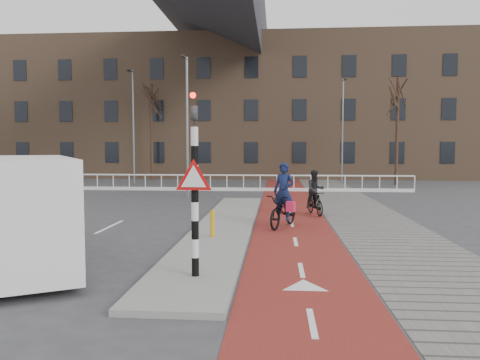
{
  "coord_description": "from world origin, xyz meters",
  "views": [
    {
      "loc": [
        0.96,
        -10.84,
        2.61
      ],
      "look_at": [
        -0.27,
        5.0,
        1.5
      ],
      "focal_mm": 35.0,
      "sensor_mm": 36.0,
      "label": 1
    }
  ],
  "objects": [
    {
      "name": "tree_right",
      "position": [
        9.26,
        22.3,
        3.69
      ],
      "size": [
        0.22,
        0.22,
        7.38
      ],
      "primitive_type": "cylinder",
      "color": "black",
      "rests_on": "ground"
    },
    {
      "name": "cyclist_far",
      "position": [
        2.45,
        7.19,
        0.73
      ],
      "size": [
        0.88,
        1.64,
        1.73
      ],
      "rotation": [
        0.0,
        0.0,
        0.29
      ],
      "color": "black",
      "rests_on": "bike_lane"
    },
    {
      "name": "bollard",
      "position": [
        -0.81,
        1.94,
        0.49
      ],
      "size": [
        0.12,
        0.12,
        0.75
      ],
      "primitive_type": "cylinder",
      "color": "#DB9F0C",
      "rests_on": "curb_island"
    },
    {
      "name": "streetlight_left",
      "position": [
        -9.23,
        21.99,
        4.02
      ],
      "size": [
        0.12,
        0.12,
        8.04
      ],
      "primitive_type": "cylinder",
      "color": "slate",
      "rests_on": "ground"
    },
    {
      "name": "curb_island",
      "position": [
        -0.7,
        4.0,
        0.06
      ],
      "size": [
        1.8,
        16.0,
        0.12
      ],
      "primitive_type": "cube",
      "color": "gray",
      "rests_on": "ground"
    },
    {
      "name": "van",
      "position": [
        -4.69,
        -1.18,
        1.26
      ],
      "size": [
        4.68,
        5.95,
        2.4
      ],
      "rotation": [
        0.0,
        0.0,
        0.51
      ],
      "color": "white",
      "rests_on": "ground"
    },
    {
      "name": "townhouse_row",
      "position": [
        -3.0,
        32.0,
        7.81
      ],
      "size": [
        46.0,
        10.0,
        15.9
      ],
      "color": "#7F6047",
      "rests_on": "ground"
    },
    {
      "name": "sidewalk",
      "position": [
        4.3,
        10.0,
        0.01
      ],
      "size": [
        3.0,
        60.0,
        0.01
      ],
      "primitive_type": "cube",
      "color": "slate",
      "rests_on": "ground"
    },
    {
      "name": "railing",
      "position": [
        -5.0,
        17.0,
        0.31
      ],
      "size": [
        28.0,
        0.1,
        0.99
      ],
      "color": "silver",
      "rests_on": "ground"
    },
    {
      "name": "traffic_signal",
      "position": [
        -0.6,
        -2.02,
        1.99
      ],
      "size": [
        0.8,
        0.8,
        3.68
      ],
      "color": "black",
      "rests_on": "curb_island"
    },
    {
      "name": "ground",
      "position": [
        0.0,
        0.0,
        0.0
      ],
      "size": [
        120.0,
        120.0,
        0.0
      ],
      "primitive_type": "plane",
      "color": "#38383A",
      "rests_on": "ground"
    },
    {
      "name": "tree_mid",
      "position": [
        -8.98,
        25.96,
        3.82
      ],
      "size": [
        0.24,
        0.24,
        7.65
      ],
      "primitive_type": "cylinder",
      "color": "black",
      "rests_on": "ground"
    },
    {
      "name": "streetlight_near",
      "position": [
        -3.68,
        13.38,
        3.64
      ],
      "size": [
        0.12,
        0.12,
        7.28
      ],
      "primitive_type": "cylinder",
      "color": "slate",
      "rests_on": "ground"
    },
    {
      "name": "streetlight_right",
      "position": [
        5.75,
        23.8,
        3.77
      ],
      "size": [
        0.12,
        0.12,
        7.53
      ],
      "primitive_type": "cylinder",
      "color": "slate",
      "rests_on": "ground"
    },
    {
      "name": "cyclist_near",
      "position": [
        1.2,
        4.32,
        0.72
      ],
      "size": [
        1.44,
        2.16,
        2.11
      ],
      "rotation": [
        0.0,
        0.0,
        -0.39
      ],
      "color": "black",
      "rests_on": "bike_lane"
    },
    {
      "name": "bike_lane",
      "position": [
        1.5,
        10.0,
        0.01
      ],
      "size": [
        2.5,
        60.0,
        0.01
      ],
      "primitive_type": "cube",
      "color": "maroon",
      "rests_on": "ground"
    }
  ]
}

